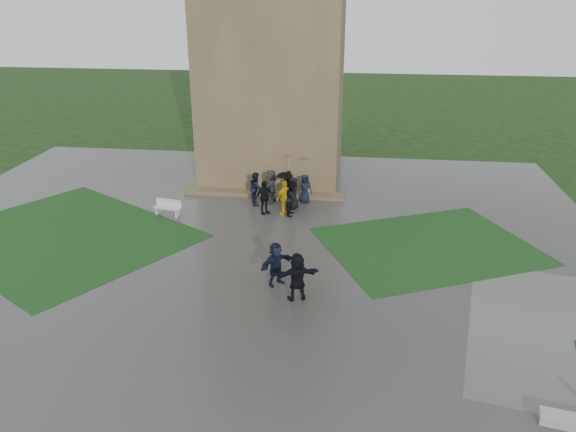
# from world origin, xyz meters

# --- Properties ---
(ground) EXTENTS (120.00, 120.00, 0.00)m
(ground) POSITION_xyz_m (0.00, 0.00, 0.00)
(ground) COLOR black
(plaza) EXTENTS (34.00, 34.00, 0.02)m
(plaza) POSITION_xyz_m (0.00, 2.00, 0.01)
(plaza) COLOR #343532
(plaza) RESTS_ON ground
(lawn_inset_left) EXTENTS (14.10, 13.46, 0.01)m
(lawn_inset_left) POSITION_xyz_m (-8.50, 4.00, 0.03)
(lawn_inset_left) COLOR #123613
(lawn_inset_left) RESTS_ON plaza
(lawn_inset_right) EXTENTS (11.12, 10.15, 0.01)m
(lawn_inset_right) POSITION_xyz_m (8.50, 5.00, 0.03)
(lawn_inset_right) COLOR #123613
(lawn_inset_right) RESTS_ON plaza
(tower) EXTENTS (8.00, 8.00, 18.00)m
(tower) POSITION_xyz_m (0.00, 15.00, 9.00)
(tower) COLOR brown
(tower) RESTS_ON ground
(tower_plinth) EXTENTS (9.00, 0.80, 0.22)m
(tower_plinth) POSITION_xyz_m (0.00, 10.60, 0.13)
(tower_plinth) COLOR brown
(tower_plinth) RESTS_ON plaza
(bench) EXTENTS (1.47, 0.69, 0.82)m
(bench) POSITION_xyz_m (-4.43, 7.14, 0.44)
(bench) COLOR silver
(bench) RESTS_ON plaza
(visitor_cluster) EXTENTS (3.42, 3.61, 2.58)m
(visitor_cluster) POSITION_xyz_m (1.25, 9.13, 1.17)
(visitor_cluster) COLOR black
(visitor_cluster) RESTS_ON plaza
(pedestrian_mid) EXTENTS (1.57, 1.61, 1.78)m
(pedestrian_mid) POSITION_xyz_m (2.12, 0.66, 0.91)
(pedestrian_mid) COLOR black
(pedestrian_mid) RESTS_ON plaza
(pedestrian_near) EXTENTS (1.86, 1.18, 1.89)m
(pedestrian_near) POSITION_xyz_m (3.07, -0.37, 0.96)
(pedestrian_near) COLOR black
(pedestrian_near) RESTS_ON plaza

